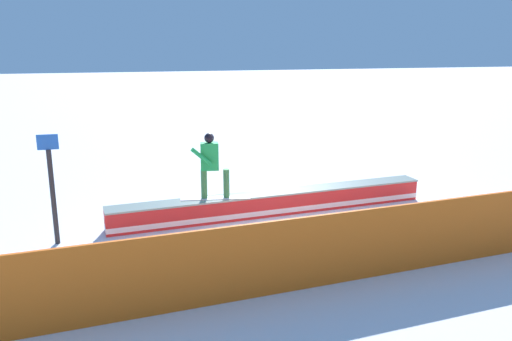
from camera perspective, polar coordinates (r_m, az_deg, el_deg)
The scene contains 5 objects.
ground_plane at distance 12.39m, azimuth 1.98°, elevation -4.78°, with size 120.00×120.00×0.00m, color white.
grind_box at distance 12.31m, azimuth 1.99°, elevation -3.71°, with size 7.85×1.30×0.54m.
snowboarder at distance 11.57m, azimuth -5.02°, elevation 0.79°, with size 1.62×0.50×1.51m.
safety_fence at distance 8.85m, azimuth 9.00°, elevation -8.55°, with size 13.61×0.06×1.27m, color orange.
trail_marker at distance 11.01m, azimuth -21.73°, elevation -1.70°, with size 0.40×0.10×2.27m.
Camera 1 is at (3.34, 11.23, 4.03)m, focal length 35.97 mm.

